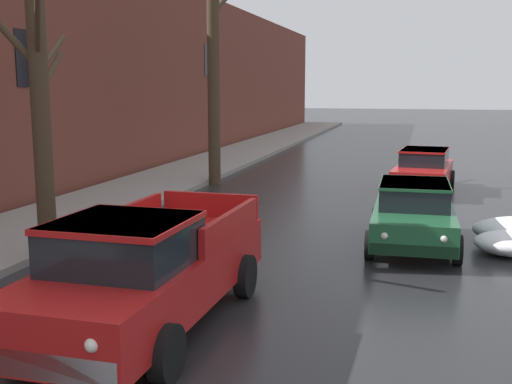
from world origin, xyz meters
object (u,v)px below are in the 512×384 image
Objects in this scene: sedan_red_parked_kerbside_mid at (424,169)px; pickup_truck_red_approaching_near_lane at (145,270)px; bare_tree_second_along_sidewalk at (39,88)px; sedan_green_parked_kerbside_close at (414,213)px; bare_tree_mid_block at (214,69)px.

pickup_truck_red_approaching_near_lane is at bearing -105.84° from sedan_red_parked_kerbside_mid.
bare_tree_second_along_sidewalk is 13.29m from sedan_red_parked_kerbside_mid.
bare_tree_second_along_sidewalk is 8.24m from sedan_green_parked_kerbside_close.
bare_tree_second_along_sidewalk reaches higher than pickup_truck_red_approaching_near_lane.
pickup_truck_red_approaching_near_lane is 6.97m from sedan_green_parked_kerbside_close.
sedan_red_parked_kerbside_mid is (7.35, 10.73, -2.70)m from bare_tree_second_along_sidewalk.
bare_tree_second_along_sidewalk is 5.21m from pickup_truck_red_approaching_near_lane.
bare_tree_second_along_sidewalk is at bearing -156.89° from sedan_green_parked_kerbside_close.
bare_tree_mid_block reaches higher than bare_tree_second_along_sidewalk.
bare_tree_second_along_sidewalk reaches higher than sedan_red_parked_kerbside_mid.
bare_tree_mid_block is 8.04m from sedan_red_parked_kerbside_mid.
bare_tree_mid_block is at bearing 89.74° from bare_tree_second_along_sidewalk.
bare_tree_second_along_sidewalk is 1.22× the size of pickup_truck_red_approaching_near_lane.
pickup_truck_red_approaching_near_lane reaches higher than sedan_green_parked_kerbside_close.
sedan_red_parked_kerbside_mid is (0.19, 7.67, 0.00)m from sedan_green_parked_kerbside_close.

